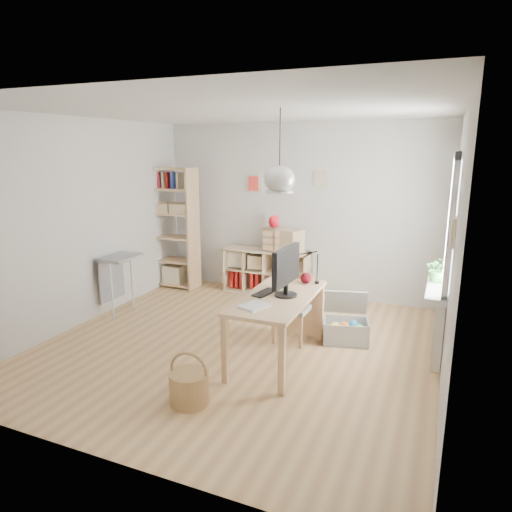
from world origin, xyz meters
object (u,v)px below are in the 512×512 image
at_px(storage_chest, 346,326).
at_px(drawer_chest, 283,240).
at_px(monitor, 286,269).
at_px(tall_bookshelf, 173,223).
at_px(cube_shelf, 266,274).
at_px(desk, 278,304).
at_px(chair, 294,304).

bearing_deg(storage_chest, drawer_chest, 119.56).
bearing_deg(monitor, tall_bookshelf, 147.95).
height_order(cube_shelf, monitor, monitor).
distance_m(desk, storage_chest, 1.12).
height_order(desk, monitor, monitor).
bearing_deg(monitor, cube_shelf, 120.34).
relative_size(desk, drawer_chest, 2.36).
height_order(monitor, drawer_chest, monitor).
xyz_separation_m(cube_shelf, tall_bookshelf, (-1.56, -0.28, 0.79)).
distance_m(desk, chair, 0.63).
distance_m(tall_bookshelf, drawer_chest, 1.89).
distance_m(desk, cube_shelf, 2.48).
xyz_separation_m(chair, drawer_chest, (-0.71, 1.59, 0.44)).
bearing_deg(monitor, chair, 102.70).
relative_size(cube_shelf, storage_chest, 1.95).
height_order(tall_bookshelf, storage_chest, tall_bookshelf).
distance_m(desk, tall_bookshelf, 3.27).
bearing_deg(monitor, desk, -161.95).
relative_size(desk, storage_chest, 2.09).
bearing_deg(desk, monitor, 14.22).
bearing_deg(monitor, drawer_chest, 114.07).
relative_size(tall_bookshelf, monitor, 3.23).
bearing_deg(drawer_chest, desk, -50.03).
bearing_deg(chair, tall_bookshelf, 153.71).
height_order(chair, storage_chest, chair).
bearing_deg(tall_bookshelf, storage_chest, -19.58).
bearing_deg(drawer_chest, monitor, -47.98).
bearing_deg(chair, desk, -87.69).
xyz_separation_m(cube_shelf, drawer_chest, (0.30, -0.04, 0.60)).
bearing_deg(desk, storage_chest, 53.89).
height_order(storage_chest, monitor, monitor).
bearing_deg(desk, drawer_chest, 108.18).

